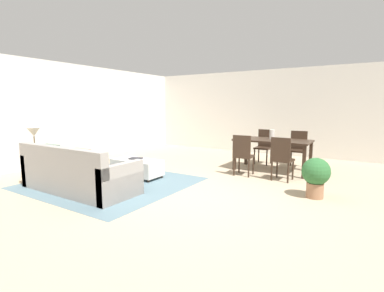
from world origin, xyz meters
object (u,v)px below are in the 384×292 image
object	(u,v)px
dining_table	(272,143)
book_on_ottoman	(136,158)
couch	(77,175)
dining_chair_far_right	(298,147)
potted_plant	(316,175)
dining_chair_far_left	(264,144)
table_lamp	(34,133)
side_table	(36,158)
dining_chair_near_left	(243,153)
vase_centerpiece	(272,134)
dining_chair_near_right	(282,156)
ottoman_table	(137,167)

from	to	relation	value
dining_table	book_on_ottoman	xyz separation A→B (m)	(-2.37, -2.17, -0.26)
couch	dining_chair_far_right	world-z (taller)	dining_chair_far_right
dining_table	potted_plant	world-z (taller)	dining_table
dining_chair_far_left	dining_chair_far_right	xyz separation A→B (m)	(0.88, 0.01, 0.00)
dining_chair_far_right	book_on_ottoman	size ratio (longest dim) A/B	3.54
table_lamp	dining_chair_far_right	xyz separation A→B (m)	(4.40, 4.28, -0.47)
table_lamp	book_on_ottoman	world-z (taller)	table_lamp
dining_chair_far_right	book_on_ottoman	world-z (taller)	dining_chair_far_right
side_table	potted_plant	world-z (taller)	potted_plant
dining_chair_near_left	dining_chair_far_right	bearing A→B (deg)	63.03
couch	dining_chair_near_left	size ratio (longest dim) A/B	2.50
dining_table	dining_chair_far_right	distance (m)	0.91
dining_chair_near_left	couch	bearing A→B (deg)	-128.20
dining_chair_near_left	dining_chair_far_left	world-z (taller)	same
table_lamp	book_on_ottoman	size ratio (longest dim) A/B	2.02
dining_chair_near_left	vase_centerpiece	xyz separation A→B (m)	(0.37, 0.89, 0.36)
potted_plant	dining_chair_near_left	bearing A→B (deg)	154.45
dining_chair_far_left	book_on_ottoman	size ratio (longest dim) A/B	3.54
side_table	dining_chair_near_left	world-z (taller)	dining_chair_near_left
dining_chair_near_left	potted_plant	bearing A→B (deg)	-25.55
side_table	dining_table	world-z (taller)	dining_table
dining_chair_near_left	potted_plant	distance (m)	1.82
side_table	potted_plant	xyz separation A→B (m)	(5.21, 1.87, -0.06)
dining_chair_near_right	dining_chair_far_right	size ratio (longest dim) A/B	1.00
book_on_ottoman	table_lamp	bearing A→B (deg)	-140.44
dining_table	book_on_ottoman	world-z (taller)	dining_table
dining_chair_far_right	book_on_ottoman	bearing A→B (deg)	-133.42
dining_chair_far_left	vase_centerpiece	distance (m)	0.92
side_table	dining_chair_far_left	bearing A→B (deg)	50.53
dining_chair_near_right	dining_chair_far_right	world-z (taller)	same
side_table	vase_centerpiece	distance (m)	5.31
vase_centerpiece	book_on_ottoman	xyz separation A→B (m)	(-2.34, -2.21, -0.47)
dining_table	potted_plant	size ratio (longest dim) A/B	2.51
table_lamp	dining_chair_far_left	size ratio (longest dim) A/B	0.57
dining_chair_near_right	book_on_ottoman	world-z (taller)	dining_chair_near_right
table_lamp	dining_chair_far_left	xyz separation A→B (m)	(3.52, 4.28, -0.47)
table_lamp	dining_chair_near_left	bearing A→B (deg)	36.57
couch	dining_chair_near_right	world-z (taller)	dining_chair_near_right
ottoman_table	dining_chair_far_left	bearing A→B (deg)	57.77
dining_chair_near_right	dining_chair_far_right	distance (m)	1.62
couch	dining_chair_far_left	xyz separation A→B (m)	(2.07, 4.33, 0.23)
potted_plant	table_lamp	bearing A→B (deg)	-160.29
ottoman_table	side_table	size ratio (longest dim) A/B	1.94
vase_centerpiece	dining_chair_far_right	bearing A→B (deg)	58.37
dining_chair_far_right	vase_centerpiece	world-z (taller)	vase_centerpiece
side_table	dining_table	bearing A→B (deg)	41.31
ottoman_table	dining_chair_near_left	xyz separation A→B (m)	(1.92, 1.34, 0.29)
side_table	dining_chair_far_left	xyz separation A→B (m)	(3.52, 4.28, 0.06)
couch	potted_plant	xyz separation A→B (m)	(3.76, 1.92, 0.11)
dining_chair_near_left	dining_table	bearing A→B (deg)	64.41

